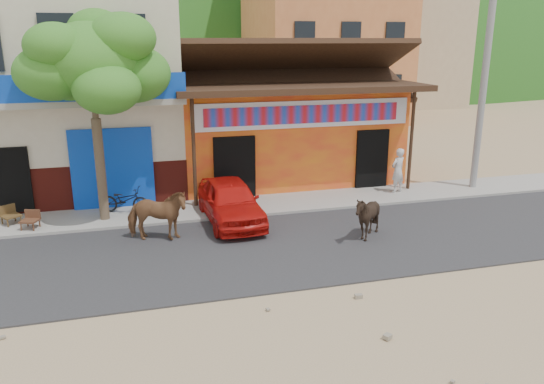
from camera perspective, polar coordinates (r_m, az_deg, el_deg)
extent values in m
plane|color=#9E825B|center=(11.90, 4.73, -10.37)|extent=(120.00, 120.00, 0.00)
cube|color=#28282B|center=(14.05, 1.26, -5.91)|extent=(60.00, 5.00, 0.04)
cube|color=gray|center=(17.22, -2.04, -1.53)|extent=(60.00, 2.00, 0.12)
cube|color=orange|center=(21.07, 0.73, 6.65)|extent=(8.00, 6.00, 3.60)
cube|color=beige|center=(20.13, -20.59, 10.07)|extent=(7.00, 6.00, 7.00)
cube|color=#CC723F|center=(36.28, 5.54, 17.28)|extent=(9.00, 9.00, 12.00)
cube|color=tan|center=(45.49, 13.78, 15.44)|extent=(8.00, 8.00, 10.00)
cylinder|color=gray|center=(19.96, 21.93, 11.68)|extent=(0.24, 0.24, 8.00)
imported|color=brown|center=(14.53, -12.29, -2.47)|extent=(1.82, 1.17, 1.42)
imported|color=black|center=(14.57, 10.19, -2.62)|extent=(1.17, 1.04, 1.26)
imported|color=red|center=(15.72, -4.50, -0.95)|extent=(1.66, 3.82, 1.28)
imported|color=black|center=(16.91, -15.56, -0.83)|extent=(1.63, 1.05, 0.81)
imported|color=silver|center=(18.88, 13.38, 2.27)|extent=(0.66, 0.55, 1.55)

